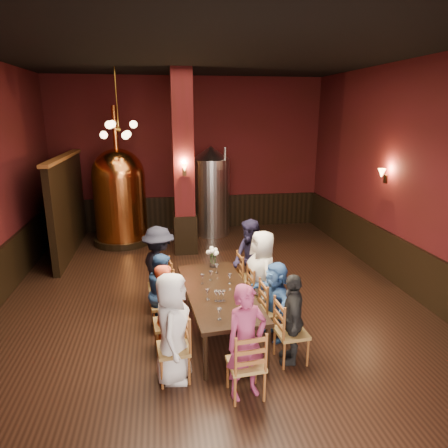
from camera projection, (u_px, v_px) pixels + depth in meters
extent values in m
plane|color=black|center=(211.00, 298.00, 7.78)|extent=(10.00, 10.00, 0.00)
plane|color=black|center=(208.00, 49.00, 6.55)|extent=(10.00, 10.00, 0.00)
cube|color=#4A1015|center=(189.00, 155.00, 11.92)|extent=(8.00, 0.02, 4.50)
cube|color=#4A1015|center=(309.00, 329.00, 2.42)|extent=(8.00, 0.02, 4.50)
cube|color=#4A1015|center=(413.00, 179.00, 7.77)|extent=(0.02, 10.00, 4.50)
cube|color=black|center=(400.00, 263.00, 8.24)|extent=(0.08, 9.90, 1.00)
cube|color=black|center=(191.00, 212.00, 12.36)|extent=(7.90, 0.08, 1.00)
cube|color=#4A1015|center=(183.00, 165.00, 9.78)|extent=(0.58, 0.58, 4.50)
cube|color=black|center=(68.00, 207.00, 10.01)|extent=(0.22, 3.50, 2.40)
cube|color=black|center=(218.00, 292.00, 6.40)|extent=(1.20, 2.48, 0.06)
cylinder|color=black|center=(205.00, 357.00, 5.34)|extent=(0.07, 0.07, 0.69)
cylinder|color=black|center=(268.00, 348.00, 5.54)|extent=(0.07, 0.07, 0.69)
cylinder|color=black|center=(182.00, 287.00, 7.47)|extent=(0.07, 0.07, 0.69)
cylinder|color=black|center=(227.00, 282.00, 7.67)|extent=(0.07, 0.07, 0.69)
imported|color=white|center=(173.00, 328.00, 5.26)|extent=(0.61, 0.82, 1.53)
imported|color=#CA4222|center=(167.00, 309.00, 5.91)|extent=(0.44, 0.57, 1.40)
imported|color=navy|center=(163.00, 292.00, 6.53)|extent=(0.33, 0.65, 1.33)
imported|color=black|center=(159.00, 270.00, 7.12)|extent=(0.96, 1.18, 1.59)
imported|color=black|center=(292.00, 319.00, 5.68)|extent=(0.52, 0.85, 1.36)
imported|color=#3B6AB1|center=(275.00, 300.00, 6.31)|extent=(0.61, 1.24, 1.28)
imported|color=silver|center=(262.00, 275.00, 6.89)|extent=(0.59, 0.83, 1.59)
imported|color=#1D1831|center=(250.00, 261.00, 7.51)|extent=(0.62, 0.86, 1.60)
imported|color=#8D2F55|center=(246.00, 342.00, 4.94)|extent=(0.64, 0.52, 1.52)
cylinder|color=black|center=(123.00, 239.00, 11.09)|extent=(1.55, 1.55, 0.17)
cylinder|color=orange|center=(121.00, 206.00, 10.83)|extent=(1.70, 1.70, 1.72)
sphere|color=orange|center=(118.00, 175.00, 10.59)|extent=(1.38, 1.38, 1.38)
cylinder|color=orange|center=(115.00, 128.00, 10.27)|extent=(0.14, 0.14, 1.12)
cylinder|color=#B2B2B7|center=(211.00, 197.00, 11.62)|extent=(1.10, 1.10, 2.21)
cone|color=#B2B2B7|center=(211.00, 153.00, 11.27)|extent=(1.06, 1.06, 0.35)
cylinder|color=#B2B2B7|center=(225.00, 192.00, 11.28)|extent=(0.07, 0.07, 2.48)
cylinder|color=white|center=(213.00, 262.00, 7.33)|extent=(0.11, 0.11, 0.21)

